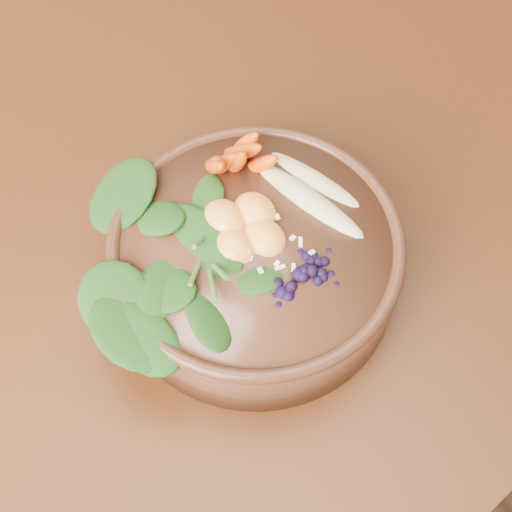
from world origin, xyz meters
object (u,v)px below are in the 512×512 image
Objects in this scene: dining_table at (315,142)px; banana_halves at (312,181)px; kale_heap at (178,219)px; stoneware_bowl at (256,261)px; blueberry_pile at (305,266)px; mandarin_cluster at (244,220)px; carrot_cluster at (237,141)px.

dining_table is 10.07× the size of banana_halves.
stoneware_bowl is at bearing -47.92° from kale_heap.
blueberry_pile is at bearing -62.99° from kale_heap.
dining_table is 0.27m from banana_halves.
kale_heap is 0.13m from banana_halves.
kale_heap reaches higher than mandarin_cluster.
stoneware_bowl is at bearing 98.07° from blueberry_pile.
stoneware_bowl is 3.62× the size of carrot_cluster.
stoneware_bowl is 2.16× the size of blueberry_pile.
kale_heap is 0.12m from blueberry_pile.
banana_halves is at bearing -4.54° from mandarin_cluster.
banana_halves reaches higher than stoneware_bowl.
carrot_cluster reaches higher than banana_halves.
carrot_cluster is 0.48× the size of banana_halves.
dining_table is at bearing 43.30° from blueberry_pile.
mandarin_cluster is 0.07m from blueberry_pile.
carrot_cluster is 0.87× the size of mandarin_cluster.
dining_table is 18.22× the size of mandarin_cluster.
mandarin_cluster is (-0.04, -0.06, -0.02)m from carrot_cluster.
blueberry_pile is at bearing -84.05° from mandarin_cluster.
carrot_cluster is (-0.18, -0.07, 0.21)m from dining_table.
kale_heap reaches higher than stoneware_bowl.
blueberry_pile is (0.06, -0.11, -0.00)m from kale_heap.
blueberry_pile reaches higher than stoneware_bowl.
dining_table is 5.78× the size of stoneware_bowl.
stoneware_bowl is 1.53× the size of kale_heap.
banana_halves is (0.04, -0.07, -0.02)m from carrot_cluster.
mandarin_cluster is (-0.08, 0.01, 0.00)m from banana_halves.
stoneware_bowl is at bearing -91.13° from mandarin_cluster.
mandarin_cluster reaches higher than dining_table.
carrot_cluster is 0.08m from banana_halves.
carrot_cluster reaches higher than kale_heap.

